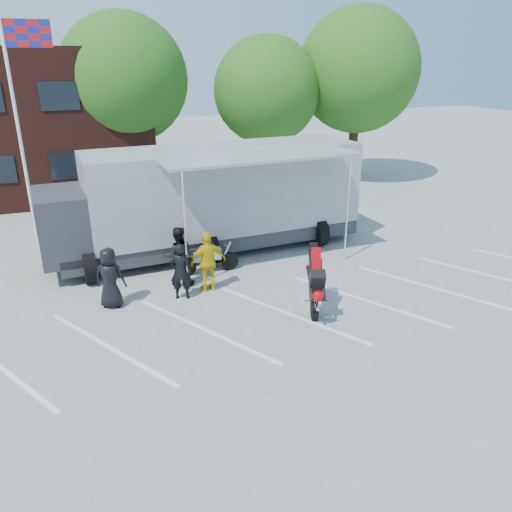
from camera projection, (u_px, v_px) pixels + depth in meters
ground at (299, 333)px, 12.72m from camera, size 100.00×100.00×0.00m
parking_bay_lines at (283, 315)px, 13.59m from camera, size 18.09×13.33×0.01m
flagpole at (22, 103)px, 17.53m from camera, size 1.61×0.12×8.00m
tree_left at (124, 79)px, 23.94m from camera, size 6.12×6.12×8.64m
tree_mid at (267, 91)px, 25.56m from camera, size 5.44×5.44×7.68m
tree_right at (358, 71)px, 26.40m from camera, size 6.46×6.46×9.12m
transporter_truck at (214, 250)px, 18.21m from camera, size 11.96×6.30×3.70m
parked_motorcycle at (209, 272)px, 16.31m from camera, size 2.06×0.72×1.07m
stunt_bike_rider at (311, 307)px, 14.07m from camera, size 1.43×1.99×2.12m
spectator_leather_a at (110, 278)px, 13.79m from camera, size 1.00×0.85×1.74m
spectator_leather_b at (181, 271)px, 14.28m from camera, size 0.71×0.57×1.69m
spectator_leather_c at (179, 256)px, 15.11m from camera, size 1.01×0.84×1.87m
spectator_hivis at (208, 262)px, 14.74m from camera, size 1.11×0.53×1.84m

